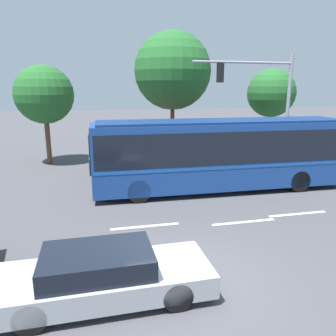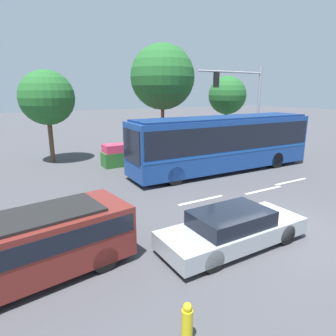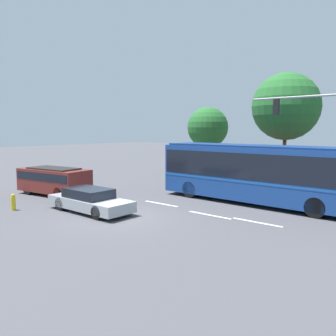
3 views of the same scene
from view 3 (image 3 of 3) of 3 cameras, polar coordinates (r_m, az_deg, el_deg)
name	(u,v)px [view 3 (image 3 of 3)]	position (r m, az deg, el deg)	size (l,w,h in m)	color
ground_plane	(120,217)	(17.00, -7.95, -7.91)	(140.00, 140.00, 0.00)	#444449
city_bus	(259,171)	(19.95, 14.79, -0.45)	(11.97, 2.72, 3.30)	navy
sedan_foreground	(90,200)	(18.14, -12.73, -5.22)	(4.89, 1.84, 1.19)	#9EA3A8
suv_left_lane	(54,179)	(23.34, -18.24, -1.72)	(5.11, 2.67, 1.74)	maroon
traffic_light_pole	(322,129)	(20.01, 24.01, 5.85)	(5.29, 0.24, 6.36)	gray
flowering_hedge	(271,181)	(24.54, 16.57, -2.00)	(9.85, 1.11, 1.45)	#286028
street_tree_left	(208,128)	(30.81, 6.53, 6.62)	(3.58, 3.58, 6.13)	brown
street_tree_centre	(286,107)	(25.60, 18.82, 9.52)	(4.64, 4.64, 8.06)	brown
fire_hydrant	(13,202)	(19.75, -24.08, -5.18)	(0.22, 0.22, 0.86)	gold
lane_stripe_near	(257,222)	(16.31, 14.40, -8.64)	(2.40, 0.16, 0.01)	silver
lane_stripe_mid	(210,215)	(17.22, 6.84, -7.69)	(2.40, 0.16, 0.01)	silver
lane_stripe_far	(161,204)	(19.63, -1.14, -5.89)	(2.40, 0.16, 0.01)	silver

